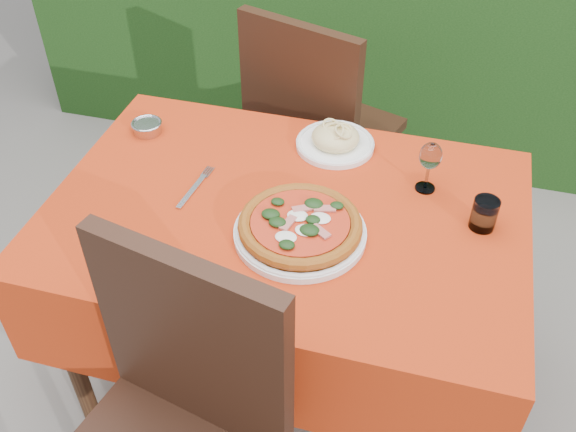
% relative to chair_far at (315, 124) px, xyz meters
% --- Properties ---
extents(ground, '(60.00, 60.00, 0.00)m').
position_rel_chair_far_xyz_m(ground, '(0.08, -0.68, -0.57)').
color(ground, '#67615D').
rests_on(ground, ground).
extents(dining_table, '(1.26, 0.86, 0.75)m').
position_rel_chair_far_xyz_m(dining_table, '(0.08, -0.68, 0.03)').
color(dining_table, '#412715').
rests_on(dining_table, ground).
extents(chair_far, '(0.57, 0.57, 1.00)m').
position_rel_chair_far_xyz_m(chair_far, '(0.00, 0.00, 0.00)').
color(chair_far, black).
rests_on(chair_far, ground).
extents(pizza_plate, '(0.33, 0.33, 0.06)m').
position_rel_chair_far_xyz_m(pizza_plate, '(0.14, -0.77, 0.21)').
color(pizza_plate, white).
rests_on(pizza_plate, dining_table).
extents(pasta_plate, '(0.23, 0.23, 0.07)m').
position_rel_chair_far_xyz_m(pasta_plate, '(0.15, -0.37, 0.20)').
color(pasta_plate, white).
rests_on(pasta_plate, dining_table).
extents(water_glass, '(0.07, 0.07, 0.09)m').
position_rel_chair_far_xyz_m(water_glass, '(0.58, -0.61, 0.22)').
color(water_glass, white).
rests_on(water_glass, dining_table).
extents(wine_glass, '(0.06, 0.06, 0.15)m').
position_rel_chair_far_xyz_m(wine_glass, '(0.43, -0.49, 0.28)').
color(wine_glass, silver).
rests_on(wine_glass, dining_table).
extents(fork, '(0.05, 0.21, 0.01)m').
position_rel_chair_far_xyz_m(fork, '(-0.19, -0.68, 0.18)').
color(fork, '#B8B8BF').
rests_on(fork, dining_table).
extents(steel_ramekin, '(0.09, 0.09, 0.03)m').
position_rel_chair_far_xyz_m(steel_ramekin, '(-0.42, -0.44, 0.19)').
color(steel_ramekin, '#B4B4BB').
rests_on(steel_ramekin, dining_table).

